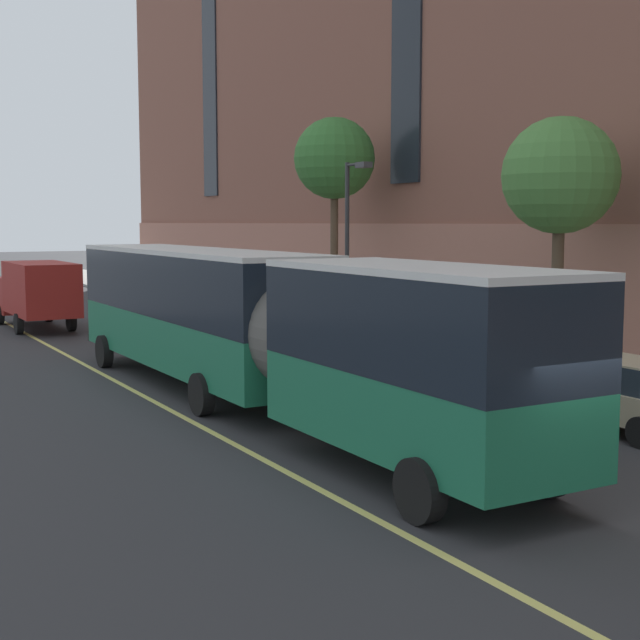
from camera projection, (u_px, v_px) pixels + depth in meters
The scene contains 10 objects.
ground_plane at pixel (558, 515), 13.61m from camera, with size 260.00×260.00×0.00m, color #303033.
city_bus at pixel (252, 320), 20.94m from camera, with size 2.89×19.89×3.74m.
parked_car_green_0 at pixel (432, 353), 25.14m from camera, with size 1.94×4.46×1.56m.
parked_car_champagne_2 at pixel (287, 322), 32.80m from camera, with size 2.04×4.51×1.56m.
parked_car_champagne_3 at pixel (619, 394), 19.13m from camera, with size 1.93×4.50×1.56m.
box_truck at pixel (37, 291), 37.03m from camera, with size 2.38×6.76×2.82m.
street_tree_far_uptown at pixel (560, 177), 25.40m from camera, with size 3.34×3.34×7.31m.
street_tree_far_downtown at pixel (334, 160), 36.34m from camera, with size 3.32×3.32×8.57m.
street_lamp at pixel (351, 231), 31.93m from camera, with size 0.36×1.48×6.44m.
lane_centerline at pixel (318, 488), 14.96m from camera, with size 0.16×140.00×0.01m, color #E0D66B.
Camera 1 is at (-9.65, -9.71, 4.46)m, focal length 50.00 mm.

